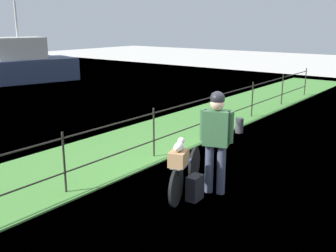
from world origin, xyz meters
TOP-DOWN VIEW (x-y plane):
  - ground_plane at (0.00, 0.00)m, footprint 60.00×60.00m
  - grass_strip at (0.00, 2.88)m, footprint 27.00×2.40m
  - iron_fence at (-0.00, 1.99)m, footprint 18.04×0.04m
  - bicycle_main at (-1.05, 0.46)m, footprint 1.57×0.56m
  - wooden_crate at (-1.40, 0.35)m, footprint 0.41×0.34m
  - terrier_dog at (-1.37, 0.35)m, footprint 0.32×0.22m
  - cyclist_person at (-0.74, 0.09)m, footprint 0.37×0.52m
  - backpack_on_paving at (-1.17, 0.20)m, footprint 0.29×0.19m
  - mooring_bollard at (2.78, 1.49)m, footprint 0.20×0.20m
  - moored_boat_near at (4.62, 13.94)m, footprint 5.36×3.62m

SIDE VIEW (x-z plane):
  - ground_plane at x=0.00m, z-range 0.00..0.00m
  - grass_strip at x=0.00m, z-range 0.00..0.03m
  - mooring_bollard at x=2.78m, z-range 0.00..0.37m
  - backpack_on_paving at x=-1.17m, z-range 0.00..0.40m
  - bicycle_main at x=-1.05m, z-range 0.02..0.63m
  - iron_fence at x=0.00m, z-range 0.09..1.13m
  - wooden_crate at x=-1.40m, z-range 0.61..0.84m
  - moored_boat_near at x=4.62m, z-range -1.06..2.58m
  - terrier_dog at x=-1.37m, z-range 0.83..1.01m
  - cyclist_person at x=-0.74m, z-range 0.16..1.84m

